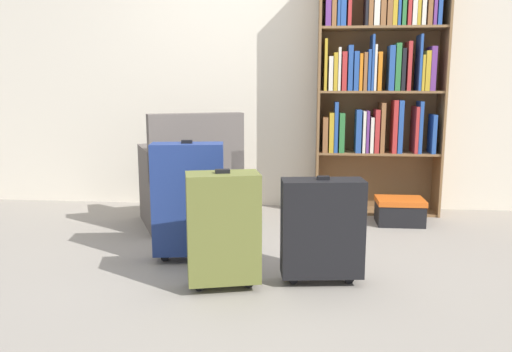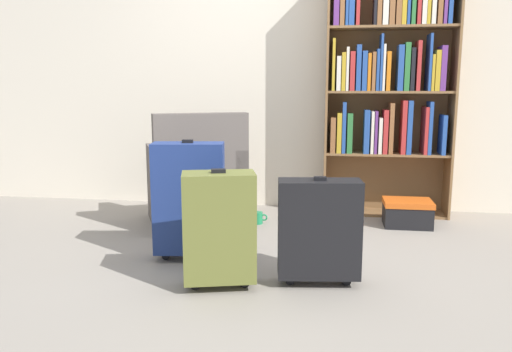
{
  "view_description": "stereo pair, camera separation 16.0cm",
  "coord_description": "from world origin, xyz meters",
  "px_view_note": "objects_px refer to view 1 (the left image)",
  "views": [
    {
      "loc": [
        0.22,
        -2.96,
        1.11
      ],
      "look_at": [
        -0.07,
        0.14,
        0.55
      ],
      "focal_mm": 35.94,
      "sensor_mm": 36.0,
      "label": 1
    },
    {
      "loc": [
        0.38,
        -2.94,
        1.11
      ],
      "look_at": [
        -0.07,
        0.14,
        0.55
      ],
      "focal_mm": 35.94,
      "sensor_mm": 36.0,
      "label": 2
    }
  ],
  "objects_px": {
    "bookshelf": "(379,75)",
    "suitcase_navy_blue": "(188,199)",
    "suitcase_olive": "(223,228)",
    "storage_box": "(400,210)",
    "armchair": "(190,186)",
    "mug": "(252,218)",
    "suitcase_black": "(322,228)"
  },
  "relations": [
    {
      "from": "bookshelf",
      "to": "suitcase_navy_blue",
      "type": "bearing_deg",
      "value": -134.13
    },
    {
      "from": "suitcase_olive",
      "to": "storage_box",
      "type": "bearing_deg",
      "value": 50.12
    },
    {
      "from": "suitcase_olive",
      "to": "suitcase_navy_blue",
      "type": "height_order",
      "value": "suitcase_navy_blue"
    },
    {
      "from": "armchair",
      "to": "mug",
      "type": "height_order",
      "value": "armchair"
    },
    {
      "from": "suitcase_olive",
      "to": "suitcase_black",
      "type": "height_order",
      "value": "suitcase_olive"
    },
    {
      "from": "armchair",
      "to": "mug",
      "type": "relative_size",
      "value": 7.76
    },
    {
      "from": "mug",
      "to": "suitcase_olive",
      "type": "distance_m",
      "value": 1.37
    },
    {
      "from": "mug",
      "to": "storage_box",
      "type": "bearing_deg",
      "value": 5.17
    },
    {
      "from": "storage_box",
      "to": "armchair",
      "type": "bearing_deg",
      "value": -173.92
    },
    {
      "from": "mug",
      "to": "suitcase_navy_blue",
      "type": "bearing_deg",
      "value": -109.22
    },
    {
      "from": "armchair",
      "to": "suitcase_black",
      "type": "relative_size",
      "value": 1.51
    },
    {
      "from": "bookshelf",
      "to": "armchair",
      "type": "height_order",
      "value": "bookshelf"
    },
    {
      "from": "storage_box",
      "to": "suitcase_black",
      "type": "xyz_separation_m",
      "value": [
        -0.67,
        -1.31,
        0.21
      ]
    },
    {
      "from": "armchair",
      "to": "bookshelf",
      "type": "bearing_deg",
      "value": 19.98
    },
    {
      "from": "bookshelf",
      "to": "suitcase_black",
      "type": "distance_m",
      "value": 1.96
    },
    {
      "from": "bookshelf",
      "to": "storage_box",
      "type": "xyz_separation_m",
      "value": [
        0.16,
        -0.37,
        -1.07
      ]
    },
    {
      "from": "suitcase_navy_blue",
      "to": "suitcase_black",
      "type": "bearing_deg",
      "value": -20.22
    },
    {
      "from": "bookshelf",
      "to": "suitcase_navy_blue",
      "type": "xyz_separation_m",
      "value": [
        -1.34,
        -1.38,
        -0.78
      ]
    },
    {
      "from": "suitcase_olive",
      "to": "suitcase_black",
      "type": "bearing_deg",
      "value": 13.58
    },
    {
      "from": "suitcase_olive",
      "to": "suitcase_navy_blue",
      "type": "xyz_separation_m",
      "value": [
        -0.29,
        0.43,
        0.05
      ]
    },
    {
      "from": "bookshelf",
      "to": "suitcase_olive",
      "type": "xyz_separation_m",
      "value": [
        -1.05,
        -1.81,
        -0.83
      ]
    },
    {
      "from": "bookshelf",
      "to": "suitcase_black",
      "type": "bearing_deg",
      "value": -106.92
    },
    {
      "from": "bookshelf",
      "to": "suitcase_navy_blue",
      "type": "relative_size",
      "value": 2.68
    },
    {
      "from": "suitcase_olive",
      "to": "armchair",
      "type": "bearing_deg",
      "value": 110.24
    },
    {
      "from": "mug",
      "to": "storage_box",
      "type": "height_order",
      "value": "storage_box"
    },
    {
      "from": "mug",
      "to": "bookshelf",
      "type": "bearing_deg",
      "value": 25.07
    },
    {
      "from": "mug",
      "to": "suitcase_navy_blue",
      "type": "relative_size",
      "value": 0.16
    },
    {
      "from": "storage_box",
      "to": "suitcase_navy_blue",
      "type": "distance_m",
      "value": 1.82
    },
    {
      "from": "bookshelf",
      "to": "suitcase_olive",
      "type": "distance_m",
      "value": 2.25
    },
    {
      "from": "mug",
      "to": "suitcase_black",
      "type": "relative_size",
      "value": 0.2
    },
    {
      "from": "storage_box",
      "to": "suitcase_navy_blue",
      "type": "xyz_separation_m",
      "value": [
        -1.49,
        -1.01,
        0.29
      ]
    },
    {
      "from": "armchair",
      "to": "mug",
      "type": "bearing_deg",
      "value": 8.28
    }
  ]
}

